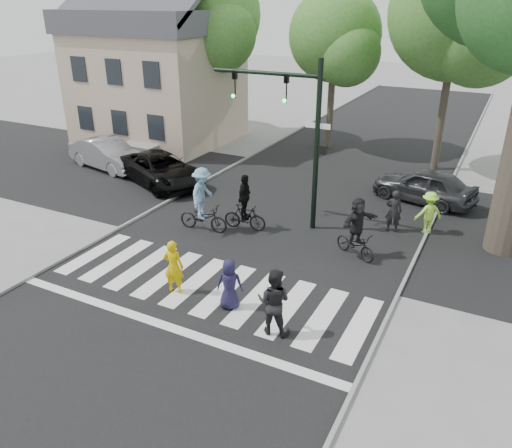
{
  "coord_description": "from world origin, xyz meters",
  "views": [
    {
      "loc": [
        6.98,
        -9.59,
        7.72
      ],
      "look_at": [
        0.5,
        3.0,
        1.3
      ],
      "focal_mm": 35.0,
      "sensor_mm": 36.0,
      "label": 1
    }
  ],
  "objects_px": {
    "traffic_signal": "(295,120)",
    "cyclist_left": "(203,204)",
    "pedestrian_child": "(229,284)",
    "car_grey": "(424,186)",
    "car_suv": "(161,169)",
    "pedestrian_woman": "(174,267)",
    "cyclist_mid": "(245,207)",
    "cyclist_right": "(357,231)",
    "pedestrian_adult": "(274,302)",
    "car_silver": "(108,154)"
  },
  "relations": [
    {
      "from": "traffic_signal",
      "to": "cyclist_left",
      "type": "distance_m",
      "value": 4.37
    },
    {
      "from": "pedestrian_child",
      "to": "car_grey",
      "type": "bearing_deg",
      "value": -129.74
    },
    {
      "from": "cyclist_left",
      "to": "car_suv",
      "type": "xyz_separation_m",
      "value": [
        -4.41,
        3.36,
        -0.34
      ]
    },
    {
      "from": "pedestrian_woman",
      "to": "cyclist_mid",
      "type": "relative_size",
      "value": 0.78
    },
    {
      "from": "cyclist_mid",
      "to": "cyclist_right",
      "type": "height_order",
      "value": "cyclist_mid"
    },
    {
      "from": "pedestrian_adult",
      "to": "car_suv",
      "type": "xyz_separation_m",
      "value": [
        -9.28,
        7.71,
        -0.21
      ]
    },
    {
      "from": "cyclist_mid",
      "to": "car_grey",
      "type": "xyz_separation_m",
      "value": [
        5.27,
        5.77,
        -0.15
      ]
    },
    {
      "from": "pedestrian_adult",
      "to": "cyclist_mid",
      "type": "bearing_deg",
      "value": -62.16
    },
    {
      "from": "pedestrian_child",
      "to": "pedestrian_adult",
      "type": "relative_size",
      "value": 0.81
    },
    {
      "from": "pedestrian_woman",
      "to": "pedestrian_child",
      "type": "relative_size",
      "value": 1.12
    },
    {
      "from": "traffic_signal",
      "to": "car_grey",
      "type": "xyz_separation_m",
      "value": [
        3.95,
        4.53,
        -3.19
      ]
    },
    {
      "from": "pedestrian_woman",
      "to": "traffic_signal",
      "type": "bearing_deg",
      "value": -112.41
    },
    {
      "from": "cyclist_mid",
      "to": "cyclist_right",
      "type": "xyz_separation_m",
      "value": [
        4.2,
        -0.19,
        0.05
      ]
    },
    {
      "from": "cyclist_mid",
      "to": "cyclist_right",
      "type": "relative_size",
      "value": 1.03
    },
    {
      "from": "cyclist_mid",
      "to": "car_suv",
      "type": "height_order",
      "value": "cyclist_mid"
    },
    {
      "from": "car_grey",
      "to": "cyclist_mid",
      "type": "bearing_deg",
      "value": -28.98
    },
    {
      "from": "cyclist_right",
      "to": "car_suv",
      "type": "xyz_separation_m",
      "value": [
        -9.9,
        2.8,
        -0.22
      ]
    },
    {
      "from": "car_suv",
      "to": "pedestrian_woman",
      "type": "bearing_deg",
      "value": -116.83
    },
    {
      "from": "car_silver",
      "to": "pedestrian_adult",
      "type": "bearing_deg",
      "value": -111.06
    },
    {
      "from": "traffic_signal",
      "to": "car_suv",
      "type": "distance_m",
      "value": 7.84
    },
    {
      "from": "pedestrian_woman",
      "to": "cyclist_right",
      "type": "bearing_deg",
      "value": -143.48
    },
    {
      "from": "pedestrian_woman",
      "to": "car_silver",
      "type": "bearing_deg",
      "value": -51.33
    },
    {
      "from": "pedestrian_woman",
      "to": "pedestrian_adult",
      "type": "bearing_deg",
      "value": 160.56
    },
    {
      "from": "pedestrian_adult",
      "to": "car_silver",
      "type": "distance_m",
      "value": 15.46
    },
    {
      "from": "car_suv",
      "to": "car_grey",
      "type": "xyz_separation_m",
      "value": [
        10.97,
        3.16,
        0.02
      ]
    },
    {
      "from": "cyclist_mid",
      "to": "pedestrian_woman",
      "type": "bearing_deg",
      "value": -87.06
    },
    {
      "from": "cyclist_mid",
      "to": "car_silver",
      "type": "distance_m",
      "value": 9.98
    },
    {
      "from": "traffic_signal",
      "to": "cyclist_mid",
      "type": "height_order",
      "value": "traffic_signal"
    },
    {
      "from": "traffic_signal",
      "to": "cyclist_mid",
      "type": "bearing_deg",
      "value": -136.98
    },
    {
      "from": "car_grey",
      "to": "car_silver",
      "type": "bearing_deg",
      "value": -66.83
    },
    {
      "from": "pedestrian_adult",
      "to": "cyclist_mid",
      "type": "height_order",
      "value": "cyclist_mid"
    },
    {
      "from": "pedestrian_child",
      "to": "cyclist_right",
      "type": "xyz_separation_m",
      "value": [
        2.15,
        4.45,
        0.18
      ]
    },
    {
      "from": "car_silver",
      "to": "car_suv",
      "type": "bearing_deg",
      "value": -88.05
    },
    {
      "from": "cyclist_right",
      "to": "car_grey",
      "type": "height_order",
      "value": "cyclist_right"
    },
    {
      "from": "pedestrian_woman",
      "to": "pedestrian_child",
      "type": "bearing_deg",
      "value": 168.83
    },
    {
      "from": "cyclist_right",
      "to": "pedestrian_child",
      "type": "bearing_deg",
      "value": -115.78
    },
    {
      "from": "cyclist_mid",
      "to": "car_silver",
      "type": "xyz_separation_m",
      "value": [
        -9.44,
        3.24,
        -0.12
      ]
    },
    {
      "from": "traffic_signal",
      "to": "cyclist_mid",
      "type": "xyz_separation_m",
      "value": [
        -1.32,
        -1.23,
        -3.04
      ]
    },
    {
      "from": "pedestrian_woman",
      "to": "car_grey",
      "type": "bearing_deg",
      "value": -127.75
    },
    {
      "from": "pedestrian_adult",
      "to": "car_silver",
      "type": "bearing_deg",
      "value": -39.85
    },
    {
      "from": "pedestrian_adult",
      "to": "cyclist_right",
      "type": "bearing_deg",
      "value": -104.36
    },
    {
      "from": "pedestrian_woman",
      "to": "car_suv",
      "type": "height_order",
      "value": "pedestrian_woman"
    },
    {
      "from": "pedestrian_woman",
      "to": "cyclist_right",
      "type": "height_order",
      "value": "cyclist_right"
    },
    {
      "from": "cyclist_right",
      "to": "traffic_signal",
      "type": "bearing_deg",
      "value": 153.64
    },
    {
      "from": "pedestrian_woman",
      "to": "pedestrian_child",
      "type": "distance_m",
      "value": 1.81
    },
    {
      "from": "pedestrian_child",
      "to": "car_grey",
      "type": "height_order",
      "value": "pedestrian_child"
    },
    {
      "from": "cyclist_mid",
      "to": "car_silver",
      "type": "height_order",
      "value": "cyclist_mid"
    },
    {
      "from": "pedestrian_woman",
      "to": "pedestrian_child",
      "type": "height_order",
      "value": "pedestrian_woman"
    },
    {
      "from": "pedestrian_adult",
      "to": "car_grey",
      "type": "xyz_separation_m",
      "value": [
        1.69,
        10.87,
        -0.19
      ]
    },
    {
      "from": "cyclist_right",
      "to": "cyclist_mid",
      "type": "bearing_deg",
      "value": 177.39
    }
  ]
}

